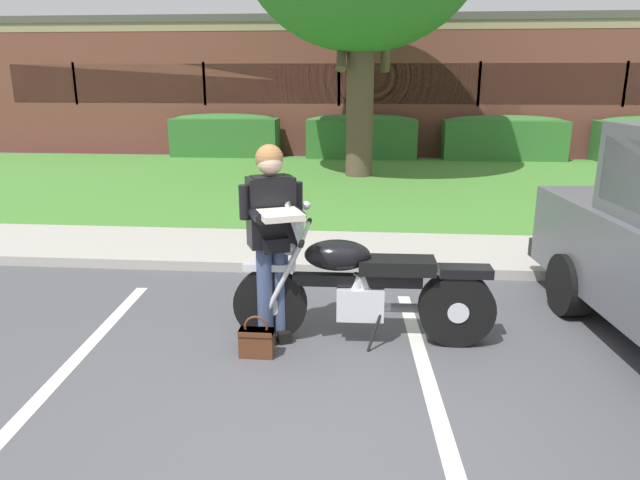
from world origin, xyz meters
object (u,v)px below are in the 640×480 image
at_px(handbag, 256,340).
at_px(brick_building, 347,85).
at_px(motorcycle, 372,288).
at_px(hedge_center_left, 362,136).
at_px(hedge_center_right, 504,137).
at_px(rider_person, 272,229).
at_px(hedge_left, 225,135).

xyz_separation_m(handbag, brick_building, (-0.06, 17.38, 1.81)).
height_order(motorcycle, handbag, motorcycle).
relative_size(hedge_center_left, hedge_center_right, 0.93).
bearing_deg(rider_person, hedge_center_right, 69.47).
height_order(motorcycle, hedge_left, motorcycle).
height_order(motorcycle, hedge_center_left, motorcycle).
height_order(hedge_center_left, brick_building, brick_building).
bearing_deg(hedge_center_right, motorcycle, -106.89).
bearing_deg(hedge_center_left, motorcycle, -88.39).
relative_size(rider_person, handbag, 4.74).
bearing_deg(hedge_left, rider_person, -74.07).
bearing_deg(handbag, rider_person, 72.98).
height_order(rider_person, brick_building, brick_building).
relative_size(rider_person, brick_building, 0.07).
bearing_deg(hedge_center_right, rider_person, -110.53).
relative_size(handbag, hedge_center_right, 0.11).
bearing_deg(motorcycle, rider_person, -175.52).
bearing_deg(hedge_center_left, brick_building, 97.03).
bearing_deg(hedge_center_left, handbag, -92.94).
bearing_deg(motorcycle, handbag, -157.97).
relative_size(hedge_left, hedge_center_right, 0.92).
height_order(motorcycle, brick_building, brick_building).
relative_size(hedge_center_left, brick_building, 0.13).
bearing_deg(motorcycle, hedge_center_left, 91.61).
height_order(rider_person, handbag, rider_person).
bearing_deg(hedge_left, handbag, -74.90).
bearing_deg(hedge_center_right, hedge_center_left, -180.00).
distance_m(motorcycle, hedge_left, 12.28).
distance_m(hedge_center_left, hedge_center_right, 3.83).
distance_m(rider_person, hedge_left, 12.08).
bearing_deg(handbag, hedge_center_left, 87.06).
height_order(motorcycle, rider_person, rider_person).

